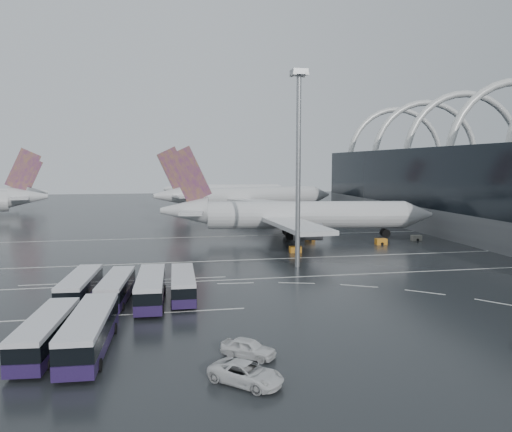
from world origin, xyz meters
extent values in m
plane|color=black|center=(0.00, 0.00, 0.00)|extent=(420.00, 420.00, 0.00)
torus|color=silver|center=(58.00, 47.00, 18.00)|extent=(33.80, 1.80, 33.80)
torus|color=silver|center=(58.00, 66.00, 18.00)|extent=(33.80, 1.80, 33.80)
torus|color=silver|center=(58.00, 85.00, 18.00)|extent=(33.80, 1.80, 33.80)
cube|color=white|center=(0.00, -2.00, 0.01)|extent=(120.00, 0.25, 0.01)
cube|color=white|center=(0.00, 12.00, 0.01)|extent=(120.00, 0.25, 0.01)
cube|color=white|center=(0.00, 40.00, 0.01)|extent=(120.00, 0.25, 0.01)
cube|color=white|center=(-24.00, -16.00, 0.01)|extent=(28.00, 0.25, 0.01)
cube|color=white|center=(-24.00, 0.00, 0.01)|extent=(28.00, 0.25, 0.01)
cylinder|color=silver|center=(12.04, 33.38, 5.21)|extent=(43.07, 12.29, 5.93)
cone|color=silver|center=(36.16, 29.70, 5.21)|extent=(6.95, 6.78, 5.93)
cone|color=silver|center=(-14.09, 37.37, 6.23)|extent=(10.99, 7.40, 5.93)
cube|color=#581A71|center=(-13.08, 37.22, 13.79)|extent=(9.82, 2.09, 12.56)
cube|color=silver|center=(-12.07, 37.06, 6.23)|extent=(7.32, 18.87, 0.51)
cube|color=silver|center=(6.08, 21.38, 4.60)|extent=(8.62, 25.91, 0.82)
cube|color=silver|center=(9.93, 46.62, 4.60)|extent=(15.71, 26.42, 0.82)
cylinder|color=slate|center=(9.65, 24.45, 2.76)|extent=(6.08, 4.28, 3.47)
cylinder|color=slate|center=(12.42, 42.63, 2.76)|extent=(6.08, 4.28, 3.47)
cube|color=black|center=(8.01, 34.00, 1.12)|extent=(13.11, 8.31, 2.25)
cylinder|color=silver|center=(10.67, 88.88, 5.56)|extent=(44.21, 16.58, 6.32)
cone|color=silver|center=(35.20, 94.87, 5.56)|extent=(7.86, 7.70, 6.32)
cone|color=silver|center=(-15.98, 82.37, 6.65)|extent=(12.09, 8.73, 6.32)
cube|color=#581A71|center=(-14.92, 82.63, 14.72)|extent=(10.36, 3.13, 13.40)
cube|color=silver|center=(-13.86, 82.89, 6.65)|extent=(9.42, 20.23, 0.55)
cube|color=silver|center=(9.67, 74.60, 4.91)|extent=(18.71, 27.87, 0.87)
cube|color=silver|center=(3.20, 101.09, 4.91)|extent=(8.45, 27.48, 0.87)
cylinder|color=slate|center=(11.94, 79.09, 2.94)|extent=(6.71, 5.02, 3.71)
cylinder|color=slate|center=(7.28, 98.15, 2.94)|extent=(6.71, 5.02, 3.71)
cube|color=black|center=(6.43, 87.85, 1.20)|extent=(14.37, 9.88, 2.40)
cylinder|color=silver|center=(10.56, 136.62, 4.94)|extent=(37.94, 7.81, 5.62)
cone|color=silver|center=(32.27, 135.35, 4.94)|extent=(6.13, 5.95, 5.62)
cone|color=silver|center=(-13.09, 138.00, 5.91)|extent=(10.00, 6.18, 5.62)
cube|color=#581A71|center=(-12.12, 137.95, 13.08)|extent=(9.35, 1.12, 11.91)
cube|color=silver|center=(-11.15, 137.89, 5.91)|extent=(5.37, 17.67, 0.48)
cube|color=silver|center=(5.98, 124.75, 4.36)|extent=(10.35, 24.97, 0.78)
cube|color=silver|center=(7.40, 148.94, 4.36)|extent=(12.95, 25.16, 0.78)
cylinder|color=slate|center=(9.08, 127.97, 2.62)|extent=(5.51, 3.60, 3.30)
cylinder|color=slate|center=(10.10, 145.39, 2.62)|extent=(5.51, 3.60, 3.30)
cube|color=black|center=(6.69, 136.85, 1.07)|extent=(11.97, 6.87, 2.13)
cone|color=silver|center=(-57.58, 87.08, 6.49)|extent=(11.69, 8.24, 6.18)
cube|color=#581A71|center=(-58.62, 86.86, 14.37)|extent=(10.17, 2.74, 13.09)
cube|color=silver|center=(-59.67, 86.64, 6.49)|extent=(8.64, 19.74, 0.53)
cone|color=silver|center=(-64.14, 120.83, 5.88)|extent=(10.48, 7.21, 5.59)
cube|color=#581A71|center=(-65.09, 120.66, 13.01)|extent=(9.24, 2.22, 11.85)
cube|color=silver|center=(-66.04, 120.49, 5.88)|extent=(7.35, 17.84, 0.48)
cube|color=#231542|center=(-28.57, -9.58, 0.89)|extent=(3.77, 13.01, 1.09)
cube|color=black|center=(-28.57, -9.58, 2.07)|extent=(3.81, 12.76, 1.28)
cube|color=silver|center=(-28.57, -9.58, 2.94)|extent=(3.77, 13.01, 0.44)
cylinder|color=black|center=(-27.49, -13.77, 0.49)|extent=(0.42, 1.01, 0.99)
cylinder|color=black|center=(-30.24, -13.58, 0.49)|extent=(0.42, 1.01, 0.99)
cylinder|color=black|center=(-26.91, -5.58, 0.49)|extent=(0.42, 1.01, 0.99)
cylinder|color=black|center=(-29.65, -5.38, 0.49)|extent=(0.42, 1.01, 0.99)
cube|color=#231542|center=(-24.38, -10.46, 0.85)|extent=(3.78, 12.46, 1.04)
cube|color=black|center=(-24.38, -10.46, 1.98)|extent=(3.82, 12.22, 1.23)
cube|color=silver|center=(-24.38, -10.46, 2.81)|extent=(3.78, 12.46, 0.42)
cylinder|color=black|center=(-23.41, -14.49, 0.47)|extent=(0.41, 0.97, 0.94)
cylinder|color=black|center=(-26.02, -14.26, 0.47)|extent=(0.41, 0.97, 0.94)
cylinder|color=black|center=(-22.73, -6.67, 0.47)|extent=(0.41, 0.97, 0.94)
cylinder|color=black|center=(-25.35, -6.44, 0.47)|extent=(0.41, 0.97, 0.94)
cube|color=#231542|center=(-20.36, -11.78, 0.93)|extent=(3.39, 13.45, 1.13)
cube|color=black|center=(-20.36, -11.78, 2.16)|extent=(3.44, 13.18, 1.34)
cube|color=silver|center=(-20.36, -11.78, 3.06)|extent=(3.39, 13.45, 0.46)
cylinder|color=black|center=(-19.06, -16.10, 0.51)|extent=(0.39, 1.04, 1.03)
cylinder|color=black|center=(-21.92, -16.01, 0.51)|extent=(0.39, 1.04, 1.03)
cylinder|color=black|center=(-18.80, -7.55, 0.51)|extent=(0.39, 1.04, 1.03)
cylinder|color=black|center=(-21.66, -7.46, 0.51)|extent=(0.39, 1.04, 1.03)
cube|color=#231542|center=(-16.55, -10.09, 0.85)|extent=(3.05, 12.34, 1.04)
cube|color=black|center=(-16.55, -10.09, 1.98)|extent=(3.10, 12.10, 1.23)
cube|color=silver|center=(-16.55, -10.09, 2.81)|extent=(3.05, 12.34, 0.43)
cylinder|color=black|center=(-15.33, -14.05, 0.47)|extent=(0.35, 0.95, 0.94)
cylinder|color=black|center=(-17.96, -13.98, 0.47)|extent=(0.35, 0.95, 0.94)
cylinder|color=black|center=(-15.13, -6.19, 0.47)|extent=(0.35, 0.95, 0.94)
cylinder|color=black|center=(-17.76, -6.13, 0.47)|extent=(0.35, 0.95, 0.94)
cube|color=#231542|center=(-28.96, -25.71, 0.87)|extent=(3.76, 12.76, 1.06)
cube|color=black|center=(-28.96, -25.71, 2.03)|extent=(3.80, 12.51, 1.26)
cube|color=silver|center=(-28.96, -25.71, 2.88)|extent=(3.76, 12.76, 0.44)
cylinder|color=black|center=(-27.93, -29.83, 0.48)|extent=(0.41, 0.99, 0.97)
cylinder|color=black|center=(-30.61, -29.63, 0.48)|extent=(0.41, 0.99, 0.97)
cylinder|color=black|center=(-27.31, -21.80, 0.48)|extent=(0.41, 0.99, 0.97)
cylinder|color=black|center=(-30.00, -21.60, 0.48)|extent=(0.41, 0.99, 0.97)
cube|color=#231542|center=(-25.26, -26.42, 0.96)|extent=(3.70, 13.92, 1.17)
cube|color=black|center=(-25.26, -26.42, 2.23)|extent=(3.75, 13.65, 1.38)
cube|color=silver|center=(-25.26, -26.42, 3.16)|extent=(3.70, 13.92, 0.48)
cylinder|color=black|center=(-23.98, -30.90, 0.53)|extent=(0.42, 1.08, 1.06)
cylinder|color=black|center=(-26.94, -30.76, 0.53)|extent=(0.42, 1.08, 1.06)
cylinder|color=black|center=(-23.58, -22.08, 0.53)|extent=(0.42, 1.08, 1.06)
cylinder|color=black|center=(-26.54, -21.94, 0.53)|extent=(0.42, 1.08, 1.06)
imported|color=silver|center=(-13.03, -35.18, 0.80)|extent=(6.07, 5.88, 1.61)
imported|color=silver|center=(-11.98, -30.19, 0.81)|extent=(4.96, 4.31, 1.61)
cylinder|color=gray|center=(1.99, 4.73, 14.86)|extent=(0.74, 0.74, 29.73)
cube|color=gray|center=(1.99, 4.73, 30.05)|extent=(2.34, 2.34, 0.85)
cube|color=silver|center=(1.99, 4.73, 29.73)|extent=(2.12, 2.12, 0.42)
cube|color=orange|center=(24.47, 22.80, 0.61)|extent=(2.24, 1.32, 1.22)
cube|color=orange|center=(5.10, 17.33, 0.58)|extent=(2.13, 1.26, 1.16)
cube|color=slate|center=(34.10, 26.30, 0.58)|extent=(2.11, 1.25, 1.15)
cube|color=orange|center=(11.88, 30.56, 0.56)|extent=(2.04, 1.20, 1.11)
camera|label=1|loc=(-18.95, -70.15, 16.25)|focal=35.00mm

